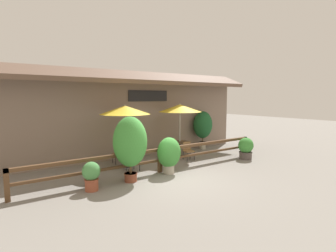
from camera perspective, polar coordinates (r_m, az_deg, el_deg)
name	(u,v)px	position (r m, az deg, el deg)	size (l,w,h in m)	color
ground_plane	(176,179)	(9.64, 1.74, -11.41)	(60.00, 60.00, 0.00)	gray
building_facade	(125,113)	(12.73, -9.41, 2.75)	(14.28, 1.49, 4.23)	gray
patio_railing	(160,155)	(10.29, -1.78, -6.27)	(10.40, 0.14, 0.95)	brown
patio_umbrella_near	(125,110)	(11.00, -9.33, 3.45)	(2.10, 2.10, 2.63)	#B7B2A8
dining_table_near	(126,153)	(11.22, -9.16, -5.74)	(0.88, 0.88, 0.76)	#4C3826
chair_near_streetside	(132,159)	(10.62, -7.89, -7.21)	(0.48, 0.48, 0.84)	olive
chair_near_wallside	(119,153)	(11.85, -10.72, -5.84)	(0.44, 0.44, 0.84)	olive
patio_umbrella_middle	(180,108)	(12.69, 2.63, 3.90)	(2.10, 2.10, 2.63)	#B7B2A8
dining_table_middle	(180,145)	(12.89, 2.59, -4.10)	(0.88, 0.88, 0.76)	#4C3826
chair_middle_streetside	(188,150)	(12.41, 4.39, -5.21)	(0.48, 0.48, 0.84)	olive
chair_middle_wallside	(171,146)	(13.41, 0.72, -4.32)	(0.51, 0.51, 0.84)	olive
potted_plant_entrance_palm	(91,175)	(8.68, -16.35, -10.20)	(0.56, 0.51, 0.92)	#9E4C33
potted_plant_tall_tropical	(246,148)	(13.03, 16.57, -4.58)	(0.76, 0.68, 1.02)	#564C47
potted_plant_broad_leaf	(130,143)	(9.11, -8.23, -3.62)	(1.20, 1.08, 2.28)	brown
potted_plant_corner_fern	(169,153)	(10.09, 0.21, -6.01)	(0.93, 0.84, 1.41)	#B7AD99
potted_plant_small_flowering	(203,125)	(14.93, 7.59, 0.12)	(1.12, 1.01, 2.15)	#B7AD99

